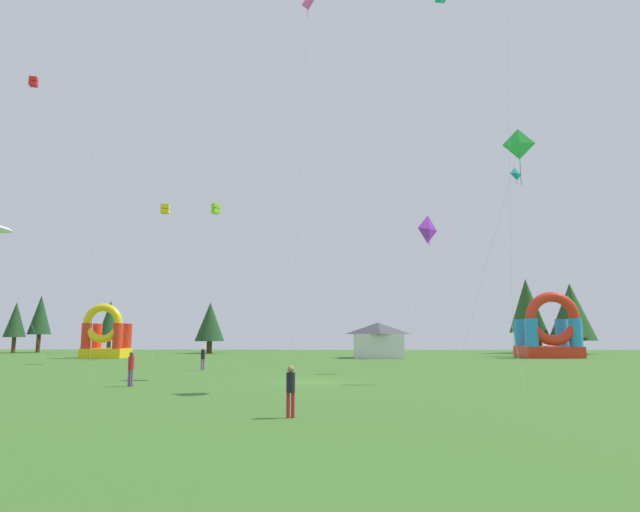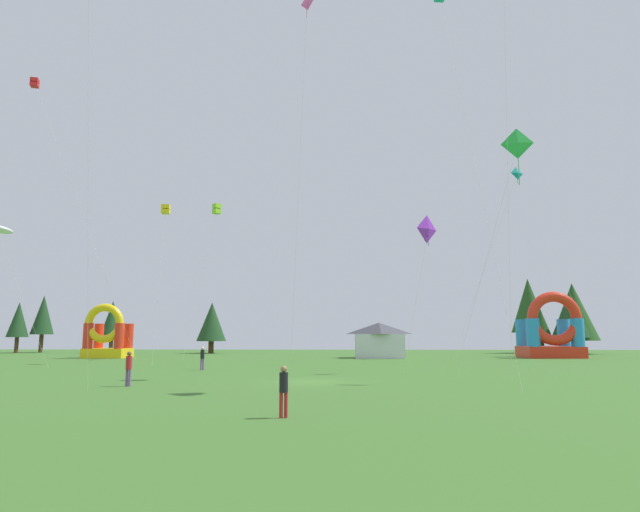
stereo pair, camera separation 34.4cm
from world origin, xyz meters
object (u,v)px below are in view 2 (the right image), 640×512
object	(u,v)px
inflatable_blue_arch	(107,338)
festival_tent	(379,340)
kite_green_diamond	(518,145)
kite_teal_diamond	(517,175)
person_midfield	(129,366)
kite_red_box	(35,85)
inflatable_red_slide	(551,335)
kite_purple_diamond	(429,231)
person_near_camera	(202,356)
kite_yellow_box	(166,210)
person_far_side	(284,387)
kite_lime_box	(217,209)
kite_pink_diamond	(306,11)

from	to	relation	value
inflatable_blue_arch	festival_tent	size ratio (longest dim) A/B	1.13
kite_green_diamond	kite_teal_diamond	xyz separation A→B (m)	(7.21, 21.57, 4.64)
person_midfield	festival_tent	bearing A→B (deg)	-100.32
kite_red_box	inflatable_red_slide	size ratio (longest dim) A/B	3.59
kite_purple_diamond	person_near_camera	distance (m)	18.10
kite_yellow_box	person_far_side	world-z (taller)	kite_yellow_box
kite_teal_diamond	person_far_side	distance (m)	42.48
kite_red_box	kite_lime_box	bearing A→B (deg)	37.44
person_near_camera	inflatable_red_slide	bearing A→B (deg)	-3.35
kite_pink_diamond	kite_teal_diamond	xyz separation A→B (m)	(19.66, 12.73, -9.36)
person_near_camera	inflatable_blue_arch	distance (m)	24.54
kite_yellow_box	kite_lime_box	size ratio (longest dim) A/B	0.87
kite_green_diamond	kite_purple_diamond	bearing A→B (deg)	120.50
kite_yellow_box	kite_red_box	xyz separation A→B (m)	(-11.51, -2.33, 11.01)
kite_purple_diamond	kite_lime_box	size ratio (longest dim) A/B	0.63
person_far_side	festival_tent	size ratio (longest dim) A/B	0.31
kite_teal_diamond	kite_red_box	bearing A→B (deg)	-172.12
kite_lime_box	person_midfield	size ratio (longest dim) A/B	9.68
kite_teal_diamond	person_far_side	size ratio (longest dim) A/B	11.74
kite_red_box	kite_pink_diamond	bearing A→B (deg)	-14.98
kite_yellow_box	festival_tent	size ratio (longest dim) A/B	2.78
kite_pink_diamond	kite_green_diamond	size ratio (longest dim) A/B	2.05
kite_purple_diamond	kite_green_diamond	xyz separation A→B (m)	(3.93, -6.66, 3.57)
kite_yellow_box	kite_lime_box	world-z (taller)	kite_lime_box
kite_teal_diamond	inflatable_blue_arch	distance (m)	45.42
kite_yellow_box	festival_tent	bearing A→B (deg)	30.27
kite_yellow_box	kite_purple_diamond	xyz separation A→B (m)	(21.66, -11.10, -4.20)
kite_lime_box	festival_tent	size ratio (longest dim) A/B	3.20
kite_red_box	kite_lime_box	distance (m)	20.00
kite_purple_diamond	person_midfield	bearing A→B (deg)	-150.05
kite_pink_diamond	kite_lime_box	size ratio (longest dim) A/B	1.73
kite_teal_diamond	inflatable_red_slide	world-z (taller)	kite_teal_diamond
person_near_camera	person_far_side	xyz separation A→B (m)	(7.94, -21.78, -0.04)
person_near_camera	inflatable_red_slide	distance (m)	38.74
kite_pink_diamond	kite_purple_diamond	world-z (taller)	kite_pink_diamond
kite_purple_diamond	kite_lime_box	xyz separation A→B (m)	(-18.99, 19.63, 6.21)
kite_purple_diamond	inflatable_red_slide	distance (m)	29.69
kite_lime_box	person_midfield	distance (m)	32.68
inflatable_blue_arch	kite_yellow_box	bearing A→B (deg)	-49.01
person_far_side	inflatable_blue_arch	xyz separation A→B (m)	(-23.11, 41.04, 1.15)
kite_red_box	person_near_camera	distance (m)	30.01
kite_pink_diamond	festival_tent	bearing A→B (deg)	71.79
kite_lime_box	inflatable_red_slide	world-z (taller)	kite_lime_box
kite_yellow_box	kite_pink_diamond	size ratio (longest dim) A/B	0.50
person_far_side	inflatable_red_slide	world-z (taller)	inflatable_red_slide
person_far_side	inflatable_blue_arch	distance (m)	47.11
kite_lime_box	person_near_camera	xyz separation A→B (m)	(3.19, -17.07, -14.67)
kite_pink_diamond	inflatable_blue_arch	distance (m)	38.86
kite_yellow_box	inflatable_red_slide	xyz separation A→B (m)	(38.44, 12.38, -11.16)
inflatable_blue_arch	inflatable_red_slide	size ratio (longest dim) A/B	0.82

